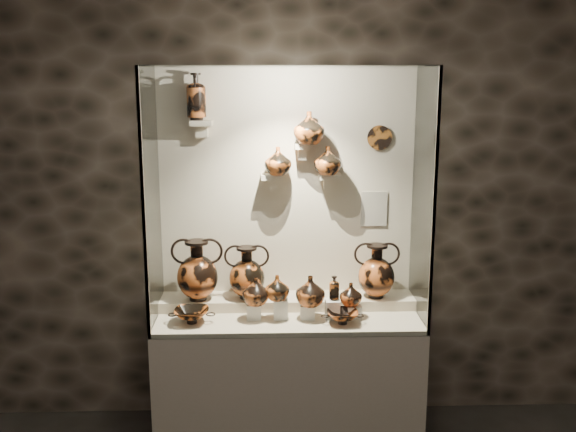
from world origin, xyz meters
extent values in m
cube|color=black|center=(0.00, 2.50, 1.60)|extent=(5.00, 0.02, 3.20)
cube|color=beige|center=(0.00, 2.18, 0.40)|extent=(1.70, 0.60, 0.80)
cube|color=beige|center=(0.00, 2.18, 0.82)|extent=(1.68, 0.58, 0.03)
cube|color=beige|center=(0.00, 2.35, 0.85)|extent=(1.70, 0.25, 0.10)
cube|color=beige|center=(0.00, 2.50, 1.60)|extent=(1.70, 0.03, 1.60)
cube|color=white|center=(0.00, 1.88, 1.60)|extent=(1.70, 0.01, 1.60)
cube|color=white|center=(-0.85, 2.18, 1.60)|extent=(0.01, 0.60, 1.60)
cube|color=white|center=(0.85, 2.18, 1.60)|extent=(0.01, 0.60, 1.60)
cube|color=white|center=(0.00, 2.18, 2.40)|extent=(1.70, 0.60, 0.01)
cube|color=gray|center=(-0.84, 1.89, 1.60)|extent=(0.02, 0.02, 1.60)
cube|color=gray|center=(0.84, 1.89, 1.60)|extent=(0.02, 0.02, 1.60)
cube|color=silver|center=(-0.22, 2.13, 0.88)|extent=(0.09, 0.09, 0.10)
cube|color=silver|center=(-0.05, 2.13, 0.90)|extent=(0.09, 0.09, 0.13)
cube|color=silver|center=(0.12, 2.13, 0.88)|extent=(0.09, 0.09, 0.09)
cube|color=silver|center=(0.28, 2.13, 0.89)|extent=(0.09, 0.09, 0.12)
cube|color=silver|center=(0.42, 2.13, 0.87)|extent=(0.09, 0.09, 0.08)
cube|color=beige|center=(-0.55, 2.42, 2.05)|extent=(0.14, 0.12, 0.04)
cube|color=beige|center=(-0.10, 2.42, 1.70)|extent=(0.14, 0.12, 0.04)
cube|color=beige|center=(0.10, 2.42, 1.90)|extent=(0.10, 0.12, 0.04)
cube|color=beige|center=(0.28, 2.42, 1.70)|extent=(0.14, 0.12, 0.04)
imported|color=#B95723|center=(-0.21, 2.11, 1.02)|extent=(0.20, 0.20, 0.18)
imported|color=#B85720|center=(-0.07, 2.11, 1.04)|extent=(0.17, 0.17, 0.16)
imported|color=#B95723|center=(0.14, 2.11, 1.02)|extent=(0.20, 0.20, 0.19)
imported|color=#B95723|center=(0.40, 2.14, 0.99)|extent=(0.16, 0.16, 0.15)
imported|color=#B85720|center=(-0.06, 2.38, 1.81)|extent=(0.22, 0.22, 0.18)
imported|color=#B85720|center=(0.14, 2.37, 2.02)|extent=(0.21, 0.21, 0.21)
imported|color=#B85720|center=(0.26, 2.38, 1.81)|extent=(0.20, 0.20, 0.18)
cylinder|color=#97541D|center=(0.61, 2.47, 1.95)|extent=(0.16, 0.02, 0.16)
cube|color=beige|center=(0.59, 2.47, 1.47)|extent=(0.18, 0.01, 0.23)
camera|label=1|loc=(-0.12, -1.73, 2.32)|focal=40.00mm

